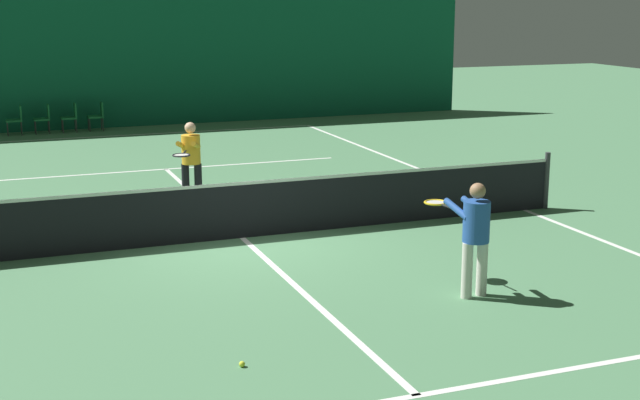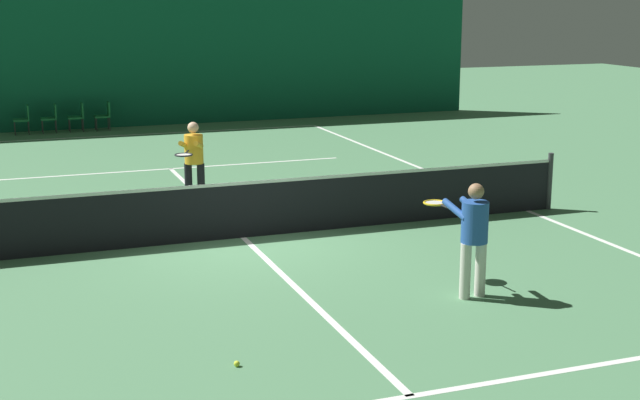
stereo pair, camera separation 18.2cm
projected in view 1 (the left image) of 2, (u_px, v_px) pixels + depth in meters
name	position (u px, v px, depth m)	size (l,w,h in m)	color
ground_plane	(242.00, 238.00, 14.80)	(60.00, 60.00, 0.00)	#4C7F56
backdrop_curtain	(116.00, 56.00, 26.76)	(23.00, 0.12, 4.31)	#0F5138
court_line_baseline_far	(128.00, 135.00, 25.64)	(11.00, 0.10, 0.00)	white
court_line_service_far	(166.00, 169.00, 20.63)	(8.25, 0.10, 0.00)	white
court_line_service_near	(417.00, 396.00, 8.98)	(8.25, 0.10, 0.00)	white
court_line_sideline_right	(525.00, 210.00, 16.71)	(0.10, 23.80, 0.00)	white
court_line_centre	(242.00, 238.00, 14.80)	(0.10, 12.80, 0.00)	white
tennis_net	(242.00, 208.00, 14.69)	(12.00, 0.10, 1.07)	black
player_near	(474.00, 230.00, 11.77)	(0.48, 1.33, 1.55)	beige
player_far	(191.00, 157.00, 17.06)	(0.83, 1.34, 1.58)	black
courtside_chair_0	(17.00, 118.00, 25.60)	(0.44, 0.44, 0.84)	#2D2D2D
courtside_chair_1	(44.00, 117.00, 25.86)	(0.44, 0.44, 0.84)	#2D2D2D
courtside_chair_2	(71.00, 116.00, 26.13)	(0.44, 0.44, 0.84)	#2D2D2D
courtside_chair_3	(98.00, 114.00, 26.39)	(0.44, 0.44, 0.84)	#2D2D2D
tennis_ball	(242.00, 364.00, 9.66)	(0.07, 0.07, 0.07)	#D1DB33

